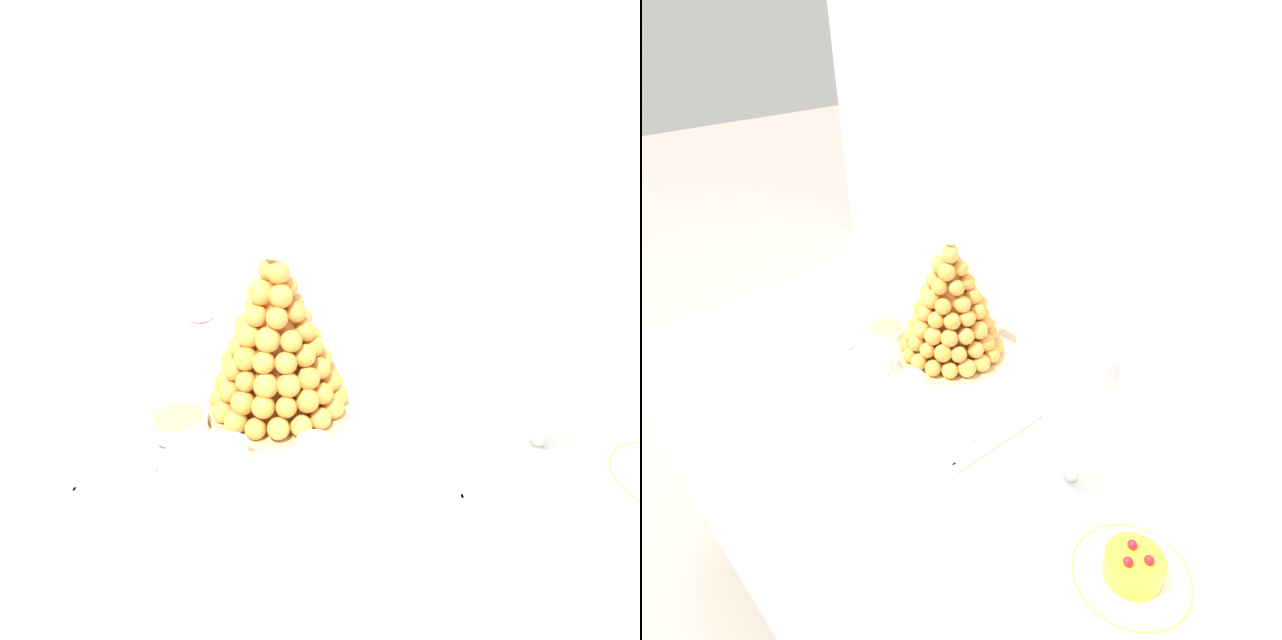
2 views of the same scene
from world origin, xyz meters
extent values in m
plane|color=gray|center=(0.00, 0.00, 0.00)|extent=(12.00, 12.00, 0.00)
cylinder|color=brown|center=(-0.57, -0.39, 0.36)|extent=(0.04, 0.04, 0.73)
cylinder|color=brown|center=(-0.57, 0.39, 0.36)|extent=(0.04, 0.04, 0.73)
cylinder|color=brown|center=(0.57, 0.39, 0.36)|extent=(0.04, 0.04, 0.73)
cube|color=brown|center=(0.00, 0.00, 0.73)|extent=(1.27, 0.91, 0.02)
cube|color=white|center=(0.00, 0.00, 0.75)|extent=(1.33, 0.97, 0.00)
cube|color=white|center=(0.00, -0.48, 0.55)|extent=(1.33, 0.01, 0.38)
cube|color=white|center=(0.00, 0.48, 0.55)|extent=(1.33, 0.01, 0.38)
cube|color=white|center=(-0.66, 0.00, 0.55)|extent=(0.01, 0.97, 0.38)
cube|color=white|center=(-0.10, 0.00, 0.75)|extent=(0.52, 0.36, 0.01)
cube|color=white|center=(-0.10, -0.18, 0.76)|extent=(0.52, 0.01, 0.02)
cube|color=white|center=(-0.10, 0.18, 0.76)|extent=(0.52, 0.01, 0.02)
cube|color=white|center=(-0.36, 0.00, 0.76)|extent=(0.01, 0.36, 0.02)
cube|color=white|center=(0.16, 0.00, 0.76)|extent=(0.01, 0.36, 0.02)
cylinder|color=white|center=(-0.10, 0.00, 0.76)|extent=(0.33, 0.33, 0.00)
cylinder|color=tan|center=(-0.11, 0.04, 0.76)|extent=(0.24, 0.24, 0.01)
cone|color=#C0762F|center=(-0.11, 0.04, 0.89)|extent=(0.16, 0.16, 0.25)
sphere|color=orange|center=(-0.01, 0.04, 0.78)|extent=(0.04, 0.04, 0.04)
sphere|color=orange|center=(-0.02, 0.08, 0.78)|extent=(0.04, 0.04, 0.04)
sphere|color=gold|center=(-0.04, 0.11, 0.78)|extent=(0.04, 0.04, 0.04)
sphere|color=gold|center=(-0.06, 0.13, 0.78)|extent=(0.03, 0.03, 0.03)
sphere|color=gold|center=(-0.10, 0.14, 0.78)|extent=(0.04, 0.04, 0.04)
sphere|color=gold|center=(-0.13, 0.14, 0.78)|extent=(0.04, 0.04, 0.04)
sphere|color=gold|center=(-0.17, 0.12, 0.78)|extent=(0.04, 0.04, 0.04)
sphere|color=gold|center=(-0.19, 0.09, 0.78)|extent=(0.03, 0.03, 0.03)
sphere|color=gold|center=(-0.20, 0.06, 0.78)|extent=(0.03, 0.03, 0.03)
sphere|color=gold|center=(-0.20, 0.03, 0.78)|extent=(0.03, 0.03, 0.03)
sphere|color=gold|center=(-0.19, -0.01, 0.78)|extent=(0.04, 0.04, 0.04)
sphere|color=gold|center=(-0.17, -0.03, 0.78)|extent=(0.04, 0.04, 0.04)
sphere|color=orange|center=(-0.13, -0.05, 0.78)|extent=(0.03, 0.03, 0.03)
sphere|color=gold|center=(-0.10, -0.05, 0.78)|extent=(0.03, 0.03, 0.03)
sphere|color=gold|center=(-0.06, -0.04, 0.78)|extent=(0.03, 0.03, 0.03)
sphere|color=gold|center=(-0.04, -0.02, 0.78)|extent=(0.03, 0.03, 0.03)
sphere|color=gold|center=(-0.02, 0.01, 0.78)|extent=(0.04, 0.04, 0.04)
sphere|color=gold|center=(-0.03, 0.07, 0.81)|extent=(0.04, 0.04, 0.04)
sphere|color=gold|center=(-0.05, 0.10, 0.81)|extent=(0.03, 0.03, 0.03)
sphere|color=gold|center=(-0.08, 0.12, 0.81)|extent=(0.04, 0.04, 0.04)
sphere|color=orange|center=(-0.11, 0.13, 0.81)|extent=(0.04, 0.04, 0.04)
sphere|color=gold|center=(-0.14, 0.12, 0.82)|extent=(0.04, 0.04, 0.04)
sphere|color=gold|center=(-0.17, 0.10, 0.81)|extent=(0.03, 0.03, 0.03)
sphere|color=orange|center=(-0.19, 0.07, 0.81)|extent=(0.03, 0.03, 0.03)
sphere|color=gold|center=(-0.19, 0.03, 0.82)|extent=(0.03, 0.03, 0.03)
sphere|color=orange|center=(-0.18, 0.00, 0.81)|extent=(0.03, 0.03, 0.03)
sphere|color=orange|center=(-0.15, -0.03, 0.81)|extent=(0.04, 0.04, 0.04)
sphere|color=gold|center=(-0.12, -0.04, 0.81)|extent=(0.04, 0.04, 0.04)
sphere|color=gold|center=(-0.09, -0.04, 0.81)|extent=(0.03, 0.03, 0.03)
sphere|color=orange|center=(-0.06, -0.02, 0.82)|extent=(0.04, 0.04, 0.04)
sphere|color=gold|center=(-0.03, 0.00, 0.81)|extent=(0.03, 0.03, 0.03)
sphere|color=gold|center=(-0.02, 0.04, 0.81)|extent=(0.04, 0.04, 0.04)
sphere|color=gold|center=(-0.05, 0.09, 0.85)|extent=(0.03, 0.03, 0.03)
sphere|color=gold|center=(-0.08, 0.11, 0.84)|extent=(0.03, 0.03, 0.03)
sphere|color=orange|center=(-0.11, 0.11, 0.85)|extent=(0.03, 0.03, 0.03)
sphere|color=orange|center=(-0.15, 0.10, 0.85)|extent=(0.04, 0.04, 0.04)
sphere|color=orange|center=(-0.17, 0.08, 0.84)|extent=(0.04, 0.04, 0.04)
sphere|color=orange|center=(-0.18, 0.04, 0.85)|extent=(0.04, 0.04, 0.04)
sphere|color=gold|center=(-0.17, 0.01, 0.85)|extent=(0.03, 0.03, 0.03)
sphere|color=orange|center=(-0.15, -0.01, 0.84)|extent=(0.03, 0.03, 0.03)
sphere|color=gold|center=(-0.12, -0.03, 0.84)|extent=(0.04, 0.04, 0.04)
sphere|color=gold|center=(-0.08, -0.02, 0.84)|extent=(0.04, 0.04, 0.04)
sphere|color=gold|center=(-0.05, -0.01, 0.84)|extent=(0.04, 0.04, 0.04)
sphere|color=gold|center=(-0.04, 0.02, 0.84)|extent=(0.04, 0.04, 0.04)
sphere|color=gold|center=(-0.04, 0.06, 0.84)|extent=(0.04, 0.04, 0.04)
sphere|color=orange|center=(-0.08, 0.09, 0.88)|extent=(0.04, 0.04, 0.04)
sphere|color=orange|center=(-0.11, 0.10, 0.88)|extent=(0.04, 0.04, 0.04)
sphere|color=gold|center=(-0.14, 0.09, 0.87)|extent=(0.04, 0.04, 0.04)
sphere|color=orange|center=(-0.16, 0.07, 0.88)|extent=(0.03, 0.03, 0.03)
sphere|color=gold|center=(-0.17, 0.03, 0.88)|extent=(0.03, 0.03, 0.03)
sphere|color=orange|center=(-0.15, 0.00, 0.87)|extent=(0.04, 0.04, 0.04)
sphere|color=gold|center=(-0.12, -0.01, 0.88)|extent=(0.03, 0.03, 0.03)
sphere|color=gold|center=(-0.09, -0.01, 0.88)|extent=(0.03, 0.03, 0.03)
sphere|color=orange|center=(-0.06, 0.01, 0.88)|extent=(0.04, 0.04, 0.04)
sphere|color=gold|center=(-0.05, 0.04, 0.88)|extent=(0.03, 0.03, 0.03)
sphere|color=gold|center=(-0.05, 0.07, 0.88)|extent=(0.04, 0.04, 0.04)
sphere|color=gold|center=(-0.10, 0.09, 0.91)|extent=(0.03, 0.03, 0.03)
sphere|color=orange|center=(-0.13, 0.08, 0.91)|extent=(0.03, 0.03, 0.03)
sphere|color=gold|center=(-0.15, 0.05, 0.91)|extent=(0.04, 0.04, 0.04)
sphere|color=gold|center=(-0.15, 0.02, 0.91)|extent=(0.04, 0.04, 0.04)
sphere|color=gold|center=(-0.12, 0.00, 0.91)|extent=(0.04, 0.04, 0.04)
sphere|color=orange|center=(-0.08, 0.00, 0.91)|extent=(0.03, 0.03, 0.03)
sphere|color=gold|center=(-0.06, 0.04, 0.91)|extent=(0.03, 0.03, 0.03)
sphere|color=gold|center=(-0.07, 0.07, 0.91)|extent=(0.04, 0.04, 0.04)
sphere|color=gold|center=(-0.11, 0.08, 0.94)|extent=(0.03, 0.03, 0.03)
sphere|color=gold|center=(-0.14, 0.05, 0.94)|extent=(0.03, 0.03, 0.03)
sphere|color=gold|center=(-0.13, 0.02, 0.94)|extent=(0.04, 0.04, 0.04)
sphere|color=gold|center=(-0.10, 0.01, 0.94)|extent=(0.03, 0.03, 0.03)
sphere|color=gold|center=(-0.07, 0.03, 0.94)|extent=(0.03, 0.03, 0.03)
sphere|color=orange|center=(-0.08, 0.07, 0.94)|extent=(0.04, 0.04, 0.04)
sphere|color=orange|center=(-0.12, 0.06, 0.97)|extent=(0.04, 0.04, 0.04)
sphere|color=gold|center=(-0.13, 0.03, 0.97)|extent=(0.04, 0.04, 0.04)
sphere|color=gold|center=(-0.10, 0.02, 0.97)|extent=(0.04, 0.04, 0.04)
sphere|color=gold|center=(-0.09, 0.05, 0.97)|extent=(0.03, 0.03, 0.03)
sphere|color=gold|center=(-0.11, 0.05, 1.00)|extent=(0.03, 0.03, 0.03)
sphere|color=gold|center=(-0.10, 0.04, 1.00)|extent=(0.03, 0.03, 0.03)
sphere|color=white|center=(-0.11, 0.04, 1.04)|extent=(0.03, 0.03, 0.03)
cylinder|color=silver|center=(-0.30, -0.12, 0.78)|extent=(0.06, 0.06, 0.06)
cylinder|color=gold|center=(-0.30, -0.12, 0.77)|extent=(0.06, 0.06, 0.02)
cylinder|color=#EAC166|center=(-0.30, -0.12, 0.79)|extent=(0.06, 0.06, 0.02)
sphere|color=brown|center=(-0.30, -0.12, 0.80)|extent=(0.02, 0.02, 0.02)
cylinder|color=silver|center=(-0.16, -0.11, 0.78)|extent=(0.06, 0.06, 0.05)
cylinder|color=brown|center=(-0.16, -0.11, 0.77)|extent=(0.05, 0.05, 0.02)
cylinder|color=#8C603D|center=(-0.16, -0.11, 0.78)|extent=(0.05, 0.05, 0.01)
sphere|color=brown|center=(-0.17, -0.12, 0.79)|extent=(0.02, 0.02, 0.02)
cylinder|color=silver|center=(-0.04, -0.12, 0.78)|extent=(0.05, 0.05, 0.05)
cylinder|color=gold|center=(-0.04, -0.12, 0.77)|extent=(0.05, 0.05, 0.02)
cylinder|color=#EAC166|center=(-0.04, -0.12, 0.79)|extent=(0.05, 0.05, 0.02)
sphere|color=brown|center=(-0.05, -0.12, 0.80)|extent=(0.01, 0.01, 0.01)
cylinder|color=silver|center=(0.10, -0.10, 0.78)|extent=(0.06, 0.06, 0.06)
cylinder|color=brown|center=(0.10, -0.10, 0.77)|extent=(0.06, 0.06, 0.02)
cylinder|color=#8C603D|center=(0.10, -0.10, 0.79)|extent=(0.06, 0.06, 0.02)
sphere|color=brown|center=(0.10, -0.11, 0.80)|extent=(0.02, 0.02, 0.02)
cylinder|color=white|center=(-0.26, -0.03, 0.77)|extent=(0.09, 0.09, 0.03)
cylinder|color=#F2CC59|center=(-0.26, -0.03, 0.78)|extent=(0.08, 0.08, 0.00)
cylinder|color=white|center=(0.30, -0.04, 0.75)|extent=(0.11, 0.11, 0.01)
cylinder|color=white|center=(0.30, -0.04, 0.79)|extent=(0.02, 0.02, 0.08)
cylinder|color=white|center=(0.30, -0.04, 0.93)|extent=(0.12, 0.12, 0.20)
cylinder|color=pink|center=(0.32, -0.04, 0.85)|extent=(0.05, 0.04, 0.05)
cylinder|color=#F9A54C|center=(0.30, -0.02, 0.85)|extent=(0.05, 0.05, 0.03)
cylinder|color=yellow|center=(0.27, -0.03, 0.85)|extent=(0.05, 0.05, 0.04)
cylinder|color=pink|center=(0.30, -0.06, 0.85)|extent=(0.05, 0.04, 0.04)
cylinder|color=yellow|center=(0.31, -0.03, 0.87)|extent=(0.05, 0.05, 0.05)
cylinder|color=#E54C47|center=(0.29, -0.02, 0.87)|extent=(0.05, 0.04, 0.05)
cylinder|color=#D199D8|center=(0.27, -0.06, 0.87)|extent=(0.05, 0.04, 0.04)
cylinder|color=#D199D8|center=(0.30, -0.05, 0.87)|extent=(0.06, 0.04, 0.06)
cylinder|color=brown|center=(0.30, -0.02, 0.89)|extent=(0.05, 0.05, 0.04)
cylinder|color=#9ED860|center=(0.28, -0.03, 0.89)|extent=(0.05, 0.05, 0.03)
cylinder|color=#72B2E0|center=(0.29, -0.06, 0.89)|extent=(0.05, 0.05, 0.05)
cylinder|color=#72B2E0|center=(0.32, -0.05, 0.89)|extent=(0.05, 0.04, 0.04)
cylinder|color=brown|center=(0.30, -0.03, 0.90)|extent=(0.05, 0.05, 0.04)
cylinder|color=brown|center=(0.29, -0.05, 0.90)|extent=(0.05, 0.05, 0.02)
cylinder|color=#F9A54C|center=(0.31, -0.04, 0.90)|extent=(0.05, 0.04, 0.05)
cylinder|color=brown|center=(0.29, -0.03, 0.92)|extent=(0.05, 0.04, 0.04)
cylinder|color=#9ED860|center=(0.29, -0.06, 0.92)|extent=(0.05, 0.04, 0.05)
cylinder|color=pink|center=(0.32, -0.03, 0.92)|extent=(0.05, 0.04, 0.03)
cylinder|color=yellow|center=(0.27, -0.03, 0.94)|extent=(0.05, 0.05, 0.02)
cylinder|color=#F9A54C|center=(0.29, -0.06, 0.94)|extent=(0.06, 0.05, 0.05)
cylinder|color=brown|center=(0.32, -0.05, 0.94)|extent=(0.05, 0.05, 0.02)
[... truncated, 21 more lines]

